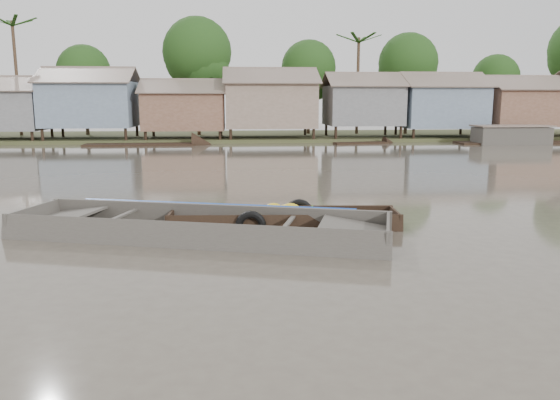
{
  "coord_description": "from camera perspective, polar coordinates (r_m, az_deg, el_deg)",
  "views": [
    {
      "loc": [
        -0.28,
        -11.55,
        3.04
      ],
      "look_at": [
        0.76,
        0.54,
        0.8
      ],
      "focal_mm": 35.0,
      "sensor_mm": 36.0,
      "label": 1
    }
  ],
  "objects": [
    {
      "name": "banana_boat",
      "position": [
        13.3,
        0.05,
        -2.09
      ],
      "size": [
        5.64,
        1.7,
        0.8
      ],
      "rotation": [
        0.0,
        0.0,
        -0.07
      ],
      "color": "black",
      "rests_on": "ground"
    },
    {
      "name": "viewer_boat",
      "position": [
        12.45,
        -8.19,
        -3.4
      ],
      "size": [
        8.76,
        4.47,
        0.68
      ],
      "rotation": [
        0.0,
        0.0,
        -0.28
      ],
      "color": "#48423D",
      "rests_on": "ground"
    },
    {
      "name": "riverbank",
      "position": [
        43.54,
        -0.56,
        10.49
      ],
      "size": [
        120.0,
        12.47,
        10.22
      ],
      "color": "#384723",
      "rests_on": "ground"
    },
    {
      "name": "distant_boats",
      "position": [
        38.51,
        14.85,
        5.87
      ],
      "size": [
        48.84,
        15.35,
        1.38
      ],
      "color": "black",
      "rests_on": "ground"
    },
    {
      "name": "ground",
      "position": [
        11.95,
        -3.4,
        -4.3
      ],
      "size": [
        120.0,
        120.0,
        0.0
      ],
      "primitive_type": "plane",
      "color": "#524A3F",
      "rests_on": "ground"
    }
  ]
}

